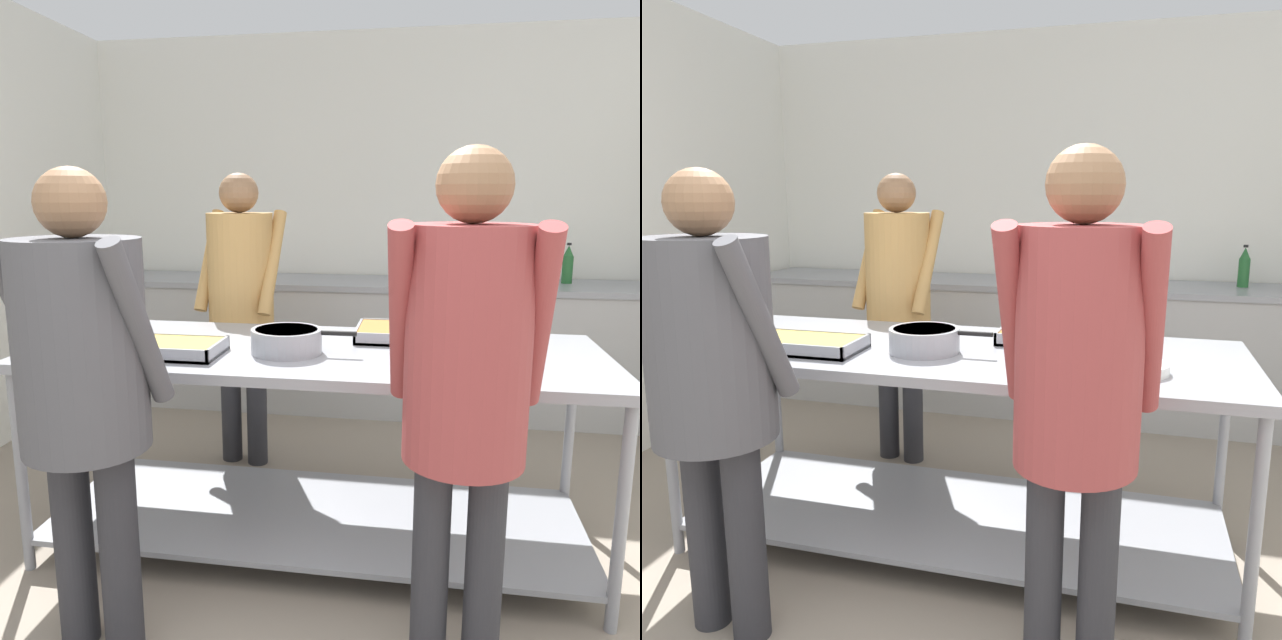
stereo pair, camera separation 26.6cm
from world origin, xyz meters
TOP-DOWN VIEW (x-y plane):
  - wall_rear at (0.00, 3.57)m, footprint 4.41×0.06m
  - back_counter at (0.00, 3.20)m, footprint 4.25×0.65m
  - serving_counter at (-0.07, 1.34)m, footprint 2.33×0.90m
  - serving_tray_vegetables at (-0.67, 1.14)m, footprint 0.49×0.26m
  - sauce_pan at (-0.18, 1.24)m, footprint 0.43×0.29m
  - serving_tray_roast at (0.28, 1.58)m, footprint 0.42×0.33m
  - plate_stack at (0.64, 1.16)m, footprint 0.24×0.24m
  - guest_serving_left at (-0.68, 0.58)m, footprint 0.53×0.40m
  - guest_serving_right at (0.49, 0.62)m, footprint 0.45×0.35m
  - cook_behind_counter at (-0.63, 2.11)m, footprint 0.49×0.37m
  - water_bottle at (1.31, 3.29)m, footprint 0.07×0.07m

SIDE VIEW (x-z plane):
  - back_counter at x=0.00m, z-range 0.00..0.92m
  - serving_counter at x=-0.07m, z-range 0.15..1.03m
  - plate_stack at x=0.64m, z-range 0.88..0.91m
  - serving_tray_vegetables at x=-0.67m, z-range 0.87..0.93m
  - serving_tray_roast at x=0.28m, z-range 0.87..0.93m
  - sauce_pan at x=-0.18m, z-range 0.88..0.98m
  - guest_serving_left at x=-0.68m, z-range 0.17..1.75m
  - cook_behind_counter at x=-0.63m, z-range 0.19..1.80m
  - guest_serving_right at x=0.49m, z-range 0.19..1.82m
  - water_bottle at x=1.31m, z-range 0.90..1.18m
  - wall_rear at x=0.00m, z-range 0.00..2.65m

